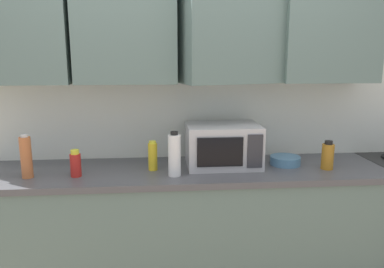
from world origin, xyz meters
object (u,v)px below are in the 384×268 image
(microwave, at_px, (223,145))
(bottle_spice_jar, at_px, (26,157))
(bottle_red_sauce, at_px, (76,164))
(bottle_yellow_mustard, at_px, (153,156))
(bottle_white_jar, at_px, (174,155))
(bowl_ceramic_small, at_px, (285,160))
(bottle_amber_vinegar, at_px, (328,156))

(microwave, relative_size, bottle_spice_jar, 1.80)
(bottle_red_sauce, bearing_deg, bottle_yellow_mustard, 11.38)
(bottle_red_sauce, distance_m, bottle_spice_jar, 0.29)
(bottle_red_sauce, bearing_deg, bottle_white_jar, -3.65)
(bottle_white_jar, height_order, bowl_ceramic_small, bottle_white_jar)
(bottle_yellow_mustard, xyz_separation_m, bowl_ceramic_small, (0.89, 0.04, -0.06))
(bottle_white_jar, distance_m, bottle_spice_jar, 0.89)
(microwave, relative_size, bottle_white_jar, 1.73)
(bottle_red_sauce, height_order, bowl_ceramic_small, bottle_red_sauce)
(bottle_amber_vinegar, bearing_deg, microwave, 167.93)
(bottle_amber_vinegar, xyz_separation_m, bottle_red_sauce, (-1.60, -0.01, -0.01))
(bottle_amber_vinegar, height_order, bottle_yellow_mustard, bottle_yellow_mustard)
(bottle_yellow_mustard, height_order, bottle_spice_jar, bottle_spice_jar)
(bottle_white_jar, bearing_deg, bowl_ceramic_small, 13.04)
(bottle_spice_jar, bearing_deg, bowl_ceramic_small, 4.66)
(bottle_amber_vinegar, relative_size, bowl_ceramic_small, 0.93)
(bowl_ceramic_small, bearing_deg, bottle_red_sauce, -174.23)
(bottle_red_sauce, bearing_deg, microwave, 9.55)
(bottle_spice_jar, height_order, bowl_ceramic_small, bottle_spice_jar)
(bottle_white_jar, bearing_deg, bottle_amber_vinegar, 3.06)
(microwave, xyz_separation_m, bottle_yellow_mustard, (-0.47, -0.06, -0.05))
(bottle_yellow_mustard, height_order, bowl_ceramic_small, bottle_yellow_mustard)
(bottle_amber_vinegar, distance_m, bowl_ceramic_small, 0.27)
(bottle_white_jar, relative_size, bowl_ceramic_small, 1.36)
(bottle_yellow_mustard, relative_size, bowl_ceramic_small, 0.94)
(bowl_ceramic_small, bearing_deg, bottle_white_jar, -166.96)
(bottle_amber_vinegar, bearing_deg, bottle_spice_jar, -179.64)
(microwave, bearing_deg, bottle_white_jar, -149.51)
(bottle_yellow_mustard, xyz_separation_m, bottle_red_sauce, (-0.47, -0.09, -0.01))
(microwave, distance_m, bottle_amber_vinegar, 0.68)
(bottle_amber_vinegar, relative_size, bottle_white_jar, 0.68)
(bottle_amber_vinegar, height_order, bowl_ceramic_small, bottle_amber_vinegar)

